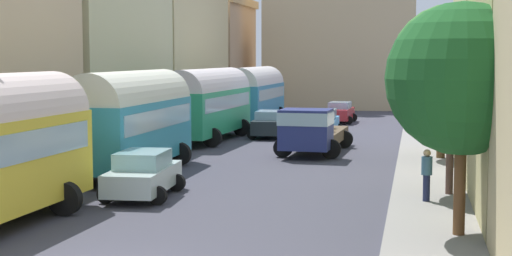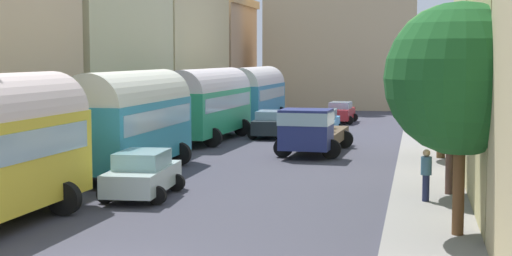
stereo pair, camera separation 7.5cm
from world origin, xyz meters
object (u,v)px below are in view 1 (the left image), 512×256
Objects in this scene: car_2 at (143,174)px; car_3 at (269,124)px; car_0 at (322,122)px; car_1 at (340,112)px; parked_bus_3 at (255,92)px; pedestrian_1 at (441,128)px; parked_bus_2 at (208,101)px; pedestrian_0 at (432,121)px; parked_bus_1 at (131,117)px; cargo_truck_0 at (312,130)px; pedestrian_2 at (427,173)px.

car_3 is at bearing 88.40° from car_2.
car_0 reaches higher than car_1.
pedestrian_1 is (12.42, -11.96, -1.17)m from parked_bus_3.
parked_bus_2 is 2.14× the size of car_0.
parked_bus_2 is at bearing 178.61° from pedestrian_1.
car_2 is at bearing -99.22° from car_0.
parked_bus_2 reaches higher than pedestrian_1.
parked_bus_3 is at bearing 88.91° from parked_bus_2.
car_0 is (5.89, 4.08, -1.43)m from parked_bus_2.
parked_bus_1 is at bearing -128.24° from pedestrian_0.
cargo_truck_0 reaches higher than car_2.
parked_bus_1 reaches higher than car_3.
car_2 is (2.24, -4.84, -1.50)m from parked_bus_1.
parked_bus_3 reaches higher than pedestrian_2.
car_2 is at bearing -177.24° from pedestrian_2.
car_2 is 19.78m from pedestrian_1.
pedestrian_1 is (6.74, -4.39, 0.20)m from car_0.
cargo_truck_0 is 8.20m from car_3.
pedestrian_0 is 3.21m from pedestrian_1.
pedestrian_2 is (5.82, -20.89, 0.24)m from car_0.
car_2 is 19.71m from car_3.
pedestrian_2 reaches higher than car_2.
pedestrian_0 is (12.05, 15.29, -1.23)m from parked_bus_1.
pedestrian_1 is at bearing -82.90° from pedestrian_0.
pedestrian_1 is (0.40, -3.19, -0.06)m from pedestrian_0.
pedestrian_0 is (12.24, 2.88, -1.17)m from parked_bus_2.
car_1 is 0.96× the size of car_3.
cargo_truck_0 is at bearing -64.61° from car_3.
cargo_truck_0 reaches higher than pedestrian_1.
parked_bus_1 is at bearing -90.07° from parked_bus_3.
cargo_truck_0 is 12.96m from pedestrian_2.
car_0 is at bearing -53.15° from parked_bus_3.
parked_bus_2 is 5.16× the size of pedestrian_0.
cargo_truck_0 is (6.49, -4.94, -1.03)m from parked_bus_2.
car_3 is at bearing -106.37° from car_1.
car_0 reaches higher than car_2.
parked_bus_1 reaches higher than car_2.
pedestrian_0 reaches higher than pedestrian_1.
car_1 is at bearing 116.20° from pedestrian_1.
parked_bus_3 is 4.96× the size of pedestrian_0.
car_1 is 30.34m from pedestrian_2.
pedestrian_2 reaches higher than pedestrian_1.
parked_bus_3 is 14.92m from pedestrian_0.
parked_bus_2 is 17.48m from car_2.
parked_bus_3 reaches higher than pedestrian_0.
car_1 is 2.31× the size of pedestrian_1.
car_3 is (2.76, -9.20, -1.38)m from parked_bus_3.
car_1 is at bearing 100.70° from pedestrian_2.
pedestrian_0 reaches higher than pedestrian_2.
pedestrian_2 is at bearing -55.11° from parked_bus_2.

